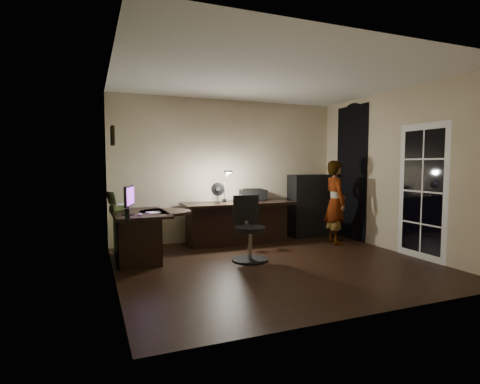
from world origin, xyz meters
name	(u,v)px	position (x,y,z in m)	size (l,w,h in m)	color
floor	(276,265)	(0.00, 0.00, -0.01)	(4.50, 4.00, 0.01)	black
ceiling	(277,77)	(0.00, 0.00, 2.71)	(4.50, 4.00, 0.01)	silver
wall_back	(229,170)	(0.00, 2.00, 1.35)	(4.50, 0.01, 2.70)	#C4B18F
wall_front	(374,177)	(0.00, -2.00, 1.35)	(4.50, 0.01, 2.70)	#C4B18F
wall_left	(113,174)	(-2.25, 0.00, 1.35)	(0.01, 4.00, 2.70)	#C4B18F
wall_right	(397,172)	(2.25, 0.00, 1.35)	(0.01, 4.00, 2.70)	#C4B18F
green_wall_overlay	(114,174)	(-2.24, 0.00, 1.35)	(0.00, 4.00, 2.70)	#4B5A27
arched_doorway	(351,173)	(2.24, 1.15, 1.30)	(0.01, 0.90, 2.60)	black
french_door	(422,192)	(2.24, -0.55, 1.05)	(0.02, 0.92, 2.10)	white
framed_picture	(112,136)	(-2.22, 0.45, 1.85)	(0.04, 0.30, 0.25)	black
desk_left	(140,236)	(-1.83, 0.99, 0.37)	(0.80, 1.29, 0.75)	black
desk_right	(238,223)	(0.02, 1.56, 0.39)	(2.06, 0.72, 0.77)	black
cabinet	(310,206)	(1.64, 1.67, 0.63)	(0.84, 0.42, 1.26)	black
laptop_stand	(119,208)	(-2.11, 1.21, 0.79)	(0.24, 0.20, 0.10)	silver
laptop	(121,198)	(-2.07, 1.21, 0.94)	(0.30, 0.28, 0.21)	silver
monitor	(128,204)	(-2.02, 0.73, 0.90)	(0.09, 0.46, 0.30)	black
mouse	(140,215)	(-1.87, 0.58, 0.76)	(0.06, 0.09, 0.03)	silver
phone	(158,211)	(-1.56, 0.94, 0.75)	(0.07, 0.14, 0.01)	black
pen	(171,215)	(-1.46, 0.45, 0.75)	(0.01, 0.15, 0.01)	black
speaker	(127,215)	(-2.08, 0.14, 0.82)	(0.06, 0.06, 0.16)	black
notepad	(153,213)	(-1.65, 0.82, 0.75)	(0.16, 0.22, 0.01)	silver
desk_fan	(218,193)	(-0.40, 1.50, 0.96)	(0.24, 0.13, 0.36)	black
headphones	(244,201)	(-0.04, 1.13, 0.83)	(0.19, 0.08, 0.09)	navy
printer	(253,194)	(0.42, 1.80, 0.89)	(0.49, 0.38, 0.22)	black
desk_lamp	(224,185)	(-0.25, 1.57, 1.09)	(0.15, 0.28, 0.61)	black
office_chair	(250,229)	(-0.28, 0.33, 0.50)	(0.55, 0.55, 0.99)	black
person	(335,202)	(1.68, 0.89, 0.77)	(0.55, 0.37, 1.54)	#D8A88C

